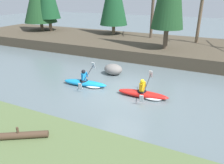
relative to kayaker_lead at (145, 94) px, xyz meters
The scene contains 8 objects.
ground_plane 1.23m from the kayaker_lead, behind, with size 90.00×90.00×0.00m, color slate.
riverbank_far 9.75m from the kayaker_lead, 97.10° to the left, with size 44.00×8.55×0.93m.
bare_tree_upstream 12.58m from the kayaker_lead, 104.79° to the left, with size 3.43×3.39×6.22m.
bare_tree_mid_upstream 11.59m from the kayaker_lead, 83.06° to the left, with size 2.89×2.86×5.18m.
kayaker_lead is the anchor object (origin of this frame).
kayaker_middle 3.57m from the kayaker_lead, behind, with size 2.80×2.07×1.20m.
boulder_midstream 3.91m from the kayaker_lead, 140.42° to the left, with size 1.26×0.99×0.71m.
driftwood_log 6.65m from the kayaker_lead, 114.76° to the right, with size 2.15×1.44×0.44m.
Camera 1 is at (4.13, -9.95, 5.12)m, focal length 35.00 mm.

